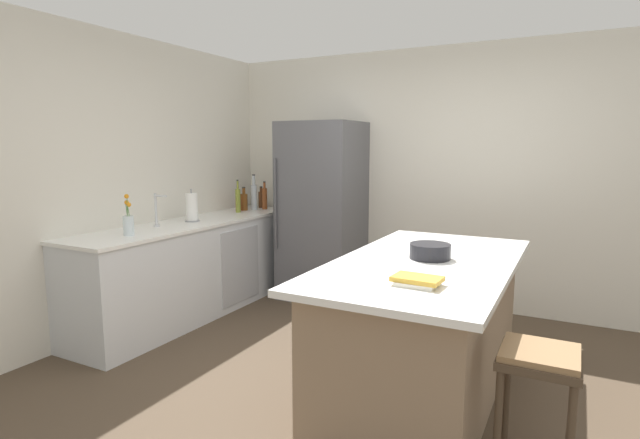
{
  "coord_description": "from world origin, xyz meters",
  "views": [
    {
      "loc": [
        1.18,
        -2.79,
        1.62
      ],
      "look_at": [
        -0.77,
        0.93,
        1.0
      ],
      "focal_mm": 27.77,
      "sensor_mm": 36.0,
      "label": 1
    }
  ],
  "objects_px": {
    "cookbook_stack": "(417,281)",
    "sink_faucet": "(157,209)",
    "refrigerator": "(322,211)",
    "flower_vase": "(128,223)",
    "hot_sauce_bottle": "(238,203)",
    "olive_oil_bottle": "(238,200)",
    "whiskey_bottle": "(244,201)",
    "paper_towel_roll": "(192,208)",
    "soda_bottle": "(254,196)",
    "vinegar_bottle": "(265,198)",
    "bar_stool": "(538,375)",
    "mixing_bowl": "(430,251)",
    "kitchen_island": "(424,327)",
    "syrup_bottle": "(261,199)"
  },
  "relations": [
    {
      "from": "whiskey_bottle",
      "to": "hot_sauce_bottle",
      "type": "xyz_separation_m",
      "value": [
        -0.02,
        -0.09,
        -0.01
      ]
    },
    {
      "from": "refrigerator",
      "to": "flower_vase",
      "type": "height_order",
      "value": "refrigerator"
    },
    {
      "from": "whiskey_bottle",
      "to": "hot_sauce_bottle",
      "type": "distance_m",
      "value": 0.1
    },
    {
      "from": "soda_bottle",
      "to": "mixing_bowl",
      "type": "xyz_separation_m",
      "value": [
        2.44,
        -1.5,
        -0.12
      ]
    },
    {
      "from": "refrigerator",
      "to": "flower_vase",
      "type": "distance_m",
      "value": 2.04
    },
    {
      "from": "refrigerator",
      "to": "vinegar_bottle",
      "type": "distance_m",
      "value": 0.78
    },
    {
      "from": "cookbook_stack",
      "to": "mixing_bowl",
      "type": "xyz_separation_m",
      "value": [
        -0.11,
        0.64,
        0.02
      ]
    },
    {
      "from": "paper_towel_roll",
      "to": "syrup_bottle",
      "type": "relative_size",
      "value": 1.25
    },
    {
      "from": "soda_bottle",
      "to": "whiskey_bottle",
      "type": "xyz_separation_m",
      "value": [
        -0.07,
        -0.1,
        -0.06
      ]
    },
    {
      "from": "flower_vase",
      "to": "olive_oil_bottle",
      "type": "relative_size",
      "value": 0.94
    },
    {
      "from": "refrigerator",
      "to": "vinegar_bottle",
      "type": "xyz_separation_m",
      "value": [
        -0.77,
        0.06,
        0.1
      ]
    },
    {
      "from": "paper_towel_roll",
      "to": "olive_oil_bottle",
      "type": "xyz_separation_m",
      "value": [
        -0.01,
        0.73,
        0.0
      ]
    },
    {
      "from": "flower_vase",
      "to": "olive_oil_bottle",
      "type": "xyz_separation_m",
      "value": [
        -0.08,
        1.56,
        0.04
      ]
    },
    {
      "from": "refrigerator",
      "to": "cookbook_stack",
      "type": "distance_m",
      "value": 2.76
    },
    {
      "from": "vinegar_bottle",
      "to": "olive_oil_bottle",
      "type": "distance_m",
      "value": 0.39
    },
    {
      "from": "whiskey_bottle",
      "to": "syrup_bottle",
      "type": "bearing_deg",
      "value": 84.02
    },
    {
      "from": "bar_stool",
      "to": "mixing_bowl",
      "type": "distance_m",
      "value": 1.07
    },
    {
      "from": "sink_faucet",
      "to": "mixing_bowl",
      "type": "xyz_separation_m",
      "value": [
        2.49,
        -0.08,
        -0.12
      ]
    },
    {
      "from": "cookbook_stack",
      "to": "sink_faucet",
      "type": "bearing_deg",
      "value": 164.32
    },
    {
      "from": "hot_sauce_bottle",
      "to": "olive_oil_bottle",
      "type": "bearing_deg",
      "value": -50.93
    },
    {
      "from": "syrup_bottle",
      "to": "sink_faucet",
      "type": "bearing_deg",
      "value": -90.59
    },
    {
      "from": "vinegar_bottle",
      "to": "mixing_bowl",
      "type": "height_order",
      "value": "vinegar_bottle"
    },
    {
      "from": "vinegar_bottle",
      "to": "soda_bottle",
      "type": "height_order",
      "value": "soda_bottle"
    },
    {
      "from": "refrigerator",
      "to": "bar_stool",
      "type": "relative_size",
      "value": 2.74
    },
    {
      "from": "hot_sauce_bottle",
      "to": "paper_towel_roll",
      "type": "bearing_deg",
      "value": -84.8
    },
    {
      "from": "bar_stool",
      "to": "paper_towel_roll",
      "type": "height_order",
      "value": "paper_towel_roll"
    },
    {
      "from": "sink_faucet",
      "to": "flower_vase",
      "type": "relative_size",
      "value": 0.89
    },
    {
      "from": "vinegar_bottle",
      "to": "olive_oil_bottle",
      "type": "relative_size",
      "value": 0.89
    },
    {
      "from": "bar_stool",
      "to": "flower_vase",
      "type": "xyz_separation_m",
      "value": [
        -3.08,
        0.35,
        0.46
      ]
    },
    {
      "from": "bar_stool",
      "to": "vinegar_bottle",
      "type": "xyz_separation_m",
      "value": [
        -3.07,
        2.28,
        0.48
      ]
    },
    {
      "from": "bar_stool",
      "to": "soda_bottle",
      "type": "relative_size",
      "value": 1.71
    },
    {
      "from": "paper_towel_roll",
      "to": "olive_oil_bottle",
      "type": "height_order",
      "value": "olive_oil_bottle"
    },
    {
      "from": "flower_vase",
      "to": "paper_towel_roll",
      "type": "bearing_deg",
      "value": 95.3
    },
    {
      "from": "olive_oil_bottle",
      "to": "whiskey_bottle",
      "type": "bearing_deg",
      "value": 106.21
    },
    {
      "from": "flower_vase",
      "to": "soda_bottle",
      "type": "bearing_deg",
      "value": 92.15
    },
    {
      "from": "refrigerator",
      "to": "hot_sauce_bottle",
      "type": "relative_size",
      "value": 7.86
    },
    {
      "from": "soda_bottle",
      "to": "syrup_bottle",
      "type": "bearing_deg",
      "value": 100.17
    },
    {
      "from": "mixing_bowl",
      "to": "olive_oil_bottle",
      "type": "bearing_deg",
      "value": 153.61
    },
    {
      "from": "mixing_bowl",
      "to": "bar_stool",
      "type": "bearing_deg",
      "value": -43.92
    },
    {
      "from": "bar_stool",
      "to": "sink_faucet",
      "type": "height_order",
      "value": "sink_faucet"
    },
    {
      "from": "syrup_bottle",
      "to": "olive_oil_bottle",
      "type": "relative_size",
      "value": 0.7
    },
    {
      "from": "sink_faucet",
      "to": "hot_sauce_bottle",
      "type": "relative_size",
      "value": 1.26
    },
    {
      "from": "refrigerator",
      "to": "soda_bottle",
      "type": "distance_m",
      "value": 0.86
    },
    {
      "from": "sink_faucet",
      "to": "cookbook_stack",
      "type": "xyz_separation_m",
      "value": [
        2.6,
        -0.73,
        -0.14
      ]
    },
    {
      "from": "syrup_bottle",
      "to": "whiskey_bottle",
      "type": "bearing_deg",
      "value": -95.98
    },
    {
      "from": "syrup_bottle",
      "to": "olive_oil_bottle",
      "type": "height_order",
      "value": "olive_oil_bottle"
    },
    {
      "from": "hot_sauce_bottle",
      "to": "cookbook_stack",
      "type": "xyz_separation_m",
      "value": [
        2.63,
        -1.94,
        -0.07
      ]
    },
    {
      "from": "olive_oil_bottle",
      "to": "kitchen_island",
      "type": "bearing_deg",
      "value": -27.57
    },
    {
      "from": "hot_sauce_bottle",
      "to": "flower_vase",
      "type": "bearing_deg",
      "value": -84.75
    },
    {
      "from": "sink_faucet",
      "to": "mixing_bowl",
      "type": "relative_size",
      "value": 1.14
    }
  ]
}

